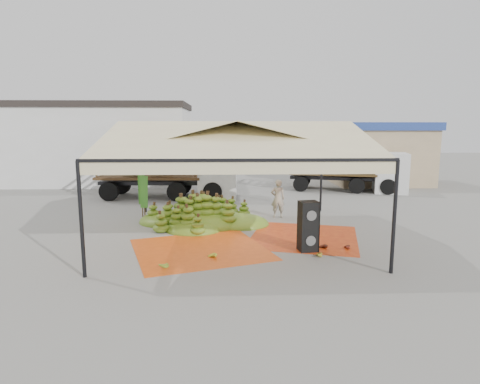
{
  "coord_description": "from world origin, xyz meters",
  "views": [
    {
      "loc": [
        -0.36,
        -13.97,
        3.82
      ],
      "look_at": [
        0.2,
        1.5,
        1.3
      ],
      "focal_mm": 30.0,
      "sensor_mm": 36.0,
      "label": 1
    }
  ],
  "objects_px": {
    "truck_right": "(352,167)",
    "speaker_stack": "(308,226)",
    "vendor": "(278,199)",
    "truck_left": "(174,169)",
    "banana_heap": "(206,209)"
  },
  "relations": [
    {
      "from": "truck_right",
      "to": "speaker_stack",
      "type": "bearing_deg",
      "value": -97.82
    },
    {
      "from": "banana_heap",
      "to": "vendor",
      "type": "xyz_separation_m",
      "value": [
        3.01,
        0.99,
        0.23
      ]
    },
    {
      "from": "vendor",
      "to": "truck_right",
      "type": "relative_size",
      "value": 0.23
    },
    {
      "from": "vendor",
      "to": "speaker_stack",
      "type": "bearing_deg",
      "value": 94.66
    },
    {
      "from": "speaker_stack",
      "to": "truck_left",
      "type": "xyz_separation_m",
      "value": [
        -5.36,
        9.86,
        0.78
      ]
    },
    {
      "from": "speaker_stack",
      "to": "truck_right",
      "type": "relative_size",
      "value": 0.22
    },
    {
      "from": "banana_heap",
      "to": "truck_right",
      "type": "height_order",
      "value": "truck_right"
    },
    {
      "from": "vendor",
      "to": "truck_right",
      "type": "bearing_deg",
      "value": -126.57
    },
    {
      "from": "truck_right",
      "to": "truck_left",
      "type": "bearing_deg",
      "value": -154.16
    },
    {
      "from": "speaker_stack",
      "to": "vendor",
      "type": "xyz_separation_m",
      "value": [
        -0.33,
        4.7,
        0.03
      ]
    },
    {
      "from": "truck_right",
      "to": "banana_heap",
      "type": "bearing_deg",
      "value": -120.71
    },
    {
      "from": "banana_heap",
      "to": "speaker_stack",
      "type": "bearing_deg",
      "value": -47.96
    },
    {
      "from": "banana_heap",
      "to": "truck_right",
      "type": "bearing_deg",
      "value": 43.92
    },
    {
      "from": "vendor",
      "to": "truck_right",
      "type": "height_order",
      "value": "truck_right"
    },
    {
      "from": "speaker_stack",
      "to": "truck_left",
      "type": "distance_m",
      "value": 11.25
    }
  ]
}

